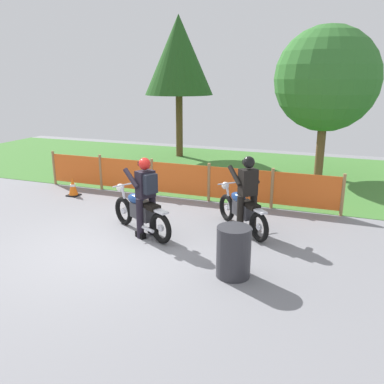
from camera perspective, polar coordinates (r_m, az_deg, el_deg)
name	(u,v)px	position (r m, az deg, el deg)	size (l,w,h in m)	color
ground	(111,248)	(8.22, -11.37, -7.77)	(24.00, 24.00, 0.02)	gray
grass_verge	(220,169)	(14.70, 3.94, 3.25)	(24.00, 7.62, 0.01)	#427A33
barrier_fence	(180,179)	(11.07, -1.74, 1.83)	(8.54, 0.08, 1.05)	#997547
tree_leftmost	(179,56)	(16.81, -1.89, 18.74)	(2.75, 2.75, 5.59)	brown
tree_near_left	(327,79)	(13.88, 18.54, 14.91)	(3.30, 3.30, 4.83)	brown
motorcycle_lead	(140,212)	(8.67, -7.32, -2.85)	(1.87, 1.11, 0.98)	black
motorcycle_trailing	(242,210)	(8.84, 7.06, -2.57)	(1.48, 1.50, 0.95)	black
rider_lead	(146,193)	(8.35, -6.57, -0.13)	(0.79, 0.71, 1.69)	black
rider_trailing	(247,192)	(8.55, 7.84, -0.03)	(0.73, 0.73, 1.69)	black
traffic_cone	(73,187)	(11.85, -16.53, 0.72)	(0.32, 0.32, 0.53)	black
spare_drum	(234,252)	(6.84, 5.91, -8.45)	(0.58, 0.58, 0.88)	#2D2D33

